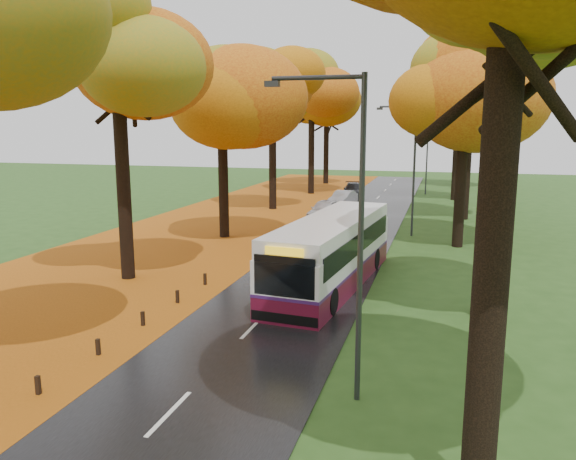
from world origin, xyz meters
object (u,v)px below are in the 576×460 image
at_px(streetlamp_near, 351,215).
at_px(car_silver, 343,199).
at_px(bus, 332,250).
at_px(streetlamp_far, 425,146).
at_px(car_white, 325,210).
at_px(car_dark, 354,190).
at_px(streetlamp_mid, 410,160).

bearing_deg(streetlamp_near, car_silver, 100.42).
bearing_deg(bus, streetlamp_far, 91.72).
relative_size(bus, car_white, 2.58).
distance_m(car_white, car_dark, 13.32).
xyz_separation_m(streetlamp_mid, streetlamp_far, (0.00, 22.00, 0.00)).
distance_m(streetlamp_mid, bus, 12.81).
relative_size(streetlamp_far, car_dark, 1.71).
distance_m(streetlamp_mid, car_silver, 13.45).
distance_m(streetlamp_far, bus, 34.41).
bearing_deg(streetlamp_near, car_white, 103.25).
bearing_deg(streetlamp_near, bus, 103.65).
xyz_separation_m(streetlamp_far, bus, (-2.38, -34.19, -3.15)).
relative_size(streetlamp_near, streetlamp_mid, 1.00).
relative_size(streetlamp_near, bus, 0.71).
xyz_separation_m(streetlamp_near, car_dark, (-6.19, 39.33, -4.00)).
xyz_separation_m(streetlamp_mid, car_white, (-6.12, 4.01, -3.93)).
height_order(streetlamp_near, car_white, streetlamp_near).
bearing_deg(car_white, car_dark, 95.94).
xyz_separation_m(bus, car_silver, (-3.74, 23.47, -0.87)).
relative_size(streetlamp_near, car_silver, 2.03).
bearing_deg(bus, streetlamp_near, -70.64).
relative_size(streetlamp_mid, streetlamp_far, 1.00).
bearing_deg(car_dark, bus, -92.00).
relative_size(streetlamp_far, car_silver, 2.03).
bearing_deg(car_silver, streetlamp_near, -69.66).
bearing_deg(car_white, streetlamp_far, 76.85).
distance_m(streetlamp_mid, car_dark, 18.83).
relative_size(streetlamp_near, streetlamp_far, 1.00).
distance_m(car_white, car_silver, 7.27).
bearing_deg(bus, car_white, 108.72).
height_order(streetlamp_far, bus, streetlamp_far).
xyz_separation_m(bus, car_dark, (-3.81, 29.52, -0.84)).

